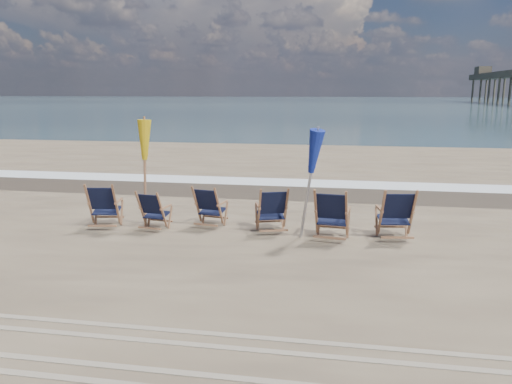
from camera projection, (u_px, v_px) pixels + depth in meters
ocean at (338, 102)px, 131.86m from camera, size 400.00×400.00×0.00m
surf_foam at (288, 182)px, 16.31m from camera, size 200.00×1.40×0.01m
wet_sand_strip at (283, 191)px, 14.86m from camera, size 200.00×2.60×0.00m
tire_tracks at (179, 357)px, 5.59m from camera, size 80.00×1.30×0.01m
beach_chair_0 at (116, 206)px, 10.71m from camera, size 0.77×0.84×1.03m
beach_chair_1 at (162, 212)px, 10.49m from camera, size 0.65×0.71×0.89m
beach_chair_2 at (219, 208)px, 10.72m from camera, size 0.72×0.78×0.95m
beach_chair_3 at (286, 210)px, 10.39m from camera, size 0.84×0.89×1.01m
beach_chair_4 at (347, 216)px, 9.74m from camera, size 0.77×0.85×1.08m
beach_chair_5 at (412, 215)px, 9.83m from camera, size 0.79×0.87×1.08m
umbrella_yellow at (144, 146)px, 10.63m from camera, size 0.30×0.30×2.32m
umbrella_blue at (309, 155)px, 9.71m from camera, size 0.30×0.30×2.24m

